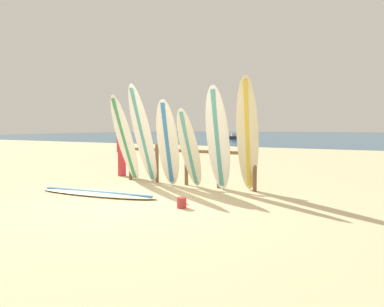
{
  "coord_description": "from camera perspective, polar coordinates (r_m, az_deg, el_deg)",
  "views": [
    {
      "loc": [
        3.74,
        -4.94,
        1.44
      ],
      "look_at": [
        -0.15,
        2.41,
        0.77
      ],
      "focal_mm": 30.55,
      "sensor_mm": 36.0,
      "label": 1
    }
  ],
  "objects": [
    {
      "name": "ground_plane",
      "position": [
        6.36,
        -9.12,
        -8.5
      ],
      "size": [
        120.0,
        120.0,
        0.0
      ],
      "primitive_type": "plane",
      "color": "beige"
    },
    {
      "name": "ocean_water",
      "position": [
        63.07,
        24.51,
        2.9
      ],
      "size": [
        120.0,
        80.0,
        0.01
      ],
      "primitive_type": "cube",
      "color": "navy",
      "rests_on": "ground"
    },
    {
      "name": "surfboard_rack",
      "position": [
        8.09,
        -0.99,
        -1.13
      ],
      "size": [
        3.6,
        0.09,
        1.0
      ],
      "color": "brown",
      "rests_on": "ground"
    },
    {
      "name": "surfboard_leaning_far_left",
      "position": [
        8.59,
        -11.63,
        2.43
      ],
      "size": [
        0.56,
        0.93,
        2.25
      ],
      "color": "white",
      "rests_on": "ground"
    },
    {
      "name": "surfboard_leaning_left",
      "position": [
        8.21,
        -8.56,
        3.16
      ],
      "size": [
        0.56,
        0.95,
        2.47
      ],
      "color": "white",
      "rests_on": "ground"
    },
    {
      "name": "surfboard_leaning_center_left",
      "position": [
        7.87,
        -4.25,
        1.77
      ],
      "size": [
        0.61,
        0.63,
        2.1
      ],
      "color": "white",
      "rests_on": "ground"
    },
    {
      "name": "surfboard_leaning_center",
      "position": [
        7.54,
        -0.45,
        0.79
      ],
      "size": [
        0.48,
        0.87,
        1.87
      ],
      "color": "silver",
      "rests_on": "ground"
    },
    {
      "name": "surfboard_leaning_center_right",
      "position": [
        7.28,
        4.53,
        2.53
      ],
      "size": [
        0.6,
        0.62,
        2.35
      ],
      "color": "white",
      "rests_on": "ground"
    },
    {
      "name": "surfboard_leaning_right",
      "position": [
        7.16,
        9.66,
        3.11
      ],
      "size": [
        0.61,
        0.92,
        2.51
      ],
      "color": "beige",
      "rests_on": "ground"
    },
    {
      "name": "surfboard_lying_on_sand",
      "position": [
        7.3,
        -16.36,
        -6.65
      ],
      "size": [
        2.93,
        0.87,
        0.08
      ],
      "color": "beige",
      "rests_on": "ground"
    },
    {
      "name": "beachgoer_standing",
      "position": [
        9.83,
        -12.19,
        0.98
      ],
      "size": [
        0.2,
        0.25,
        1.51
      ],
      "color": "#D8333F",
      "rests_on": "ground"
    },
    {
      "name": "small_boat_offshore",
      "position": [
        40.2,
        7.56,
        2.89
      ],
      "size": [
        2.6,
        2.08,
        0.71
      ],
      "color": "#333842",
      "rests_on": "ocean_water"
    },
    {
      "name": "sand_bucket",
      "position": [
        5.88,
        -1.82,
        -8.58
      ],
      "size": [
        0.17,
        0.17,
        0.19
      ],
      "primitive_type": "cylinder",
      "color": "#B73338",
      "rests_on": "ground"
    }
  ]
}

